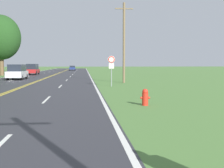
% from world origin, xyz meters
% --- Properties ---
extents(fire_hydrant, '(0.44, 0.28, 0.77)m').
position_xyz_m(fire_hydrant, '(7.93, 13.95, 0.39)').
color(fire_hydrant, red).
rests_on(fire_hydrant, ground).
extents(traffic_sign, '(0.60, 0.10, 2.60)m').
position_xyz_m(traffic_sign, '(7.47, 25.12, 1.96)').
color(traffic_sign, gray).
rests_on(traffic_sign, ground).
extents(utility_pole_midground, '(1.80, 0.24, 8.02)m').
position_xyz_m(utility_pole_midground, '(9.17, 29.44, 4.16)').
color(utility_pole_midground, brown).
rests_on(utility_pole_midground, ground).
extents(tree_left_verge, '(6.02, 6.02, 10.29)m').
position_xyz_m(tree_left_verge, '(-13.16, 67.06, 6.80)').
color(tree_left_verge, brown).
rests_on(tree_left_verge, ground).
extents(tree_behind_sign, '(6.40, 6.40, 9.95)m').
position_xyz_m(tree_behind_sign, '(-8.39, 49.32, 6.24)').
color(tree_behind_sign, brown).
rests_on(tree_behind_sign, ground).
extents(car_silver_van_approaching, '(1.84, 4.34, 1.86)m').
position_xyz_m(car_silver_van_approaching, '(-3.00, 36.67, 0.96)').
color(car_silver_van_approaching, black).
rests_on(car_silver_van_approaching, ground).
extents(car_red_van_mid_near, '(1.92, 4.18, 1.92)m').
position_xyz_m(car_red_van_mid_near, '(-3.93, 52.28, 1.00)').
color(car_red_van_mid_near, black).
rests_on(car_red_van_mid_near, ground).
extents(car_dark_blue_sedan_mid_far, '(1.96, 4.91, 1.40)m').
position_xyz_m(car_dark_blue_sedan_mid_far, '(1.76, 85.57, 0.74)').
color(car_dark_blue_sedan_mid_far, black).
rests_on(car_dark_blue_sedan_mid_far, ground).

